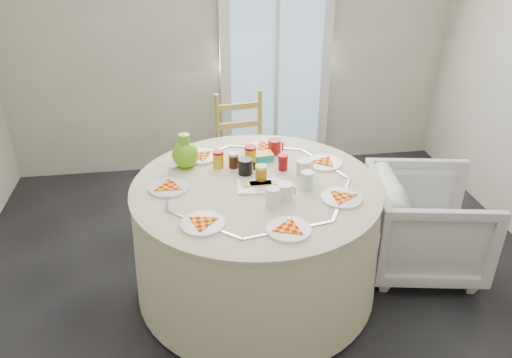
{
  "coord_description": "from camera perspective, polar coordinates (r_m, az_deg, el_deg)",
  "views": [
    {
      "loc": [
        -0.43,
        -2.38,
        2.21
      ],
      "look_at": [
        -0.04,
        0.18,
        0.8
      ],
      "focal_mm": 35.0,
      "sensor_mm": 36.0,
      "label": 1
    }
  ],
  "objects": [
    {
      "name": "floor",
      "position": [
        3.28,
        1.26,
        -13.88
      ],
      "size": [
        4.0,
        4.0,
        0.0
      ],
      "primitive_type": "plane",
      "color": "black",
      "rests_on": "ground"
    },
    {
      "name": "wall_back",
      "position": [
        4.5,
        -3.01,
        16.79
      ],
      "size": [
        4.0,
        0.02,
        2.6
      ],
      "primitive_type": "cube",
      "color": "#BCB5A3",
      "rests_on": "floor"
    },
    {
      "name": "glass_door",
      "position": [
        4.56,
        2.29,
        13.75
      ],
      "size": [
        1.0,
        0.08,
        2.1
      ],
      "primitive_type": "cube",
      "color": "silver",
      "rests_on": "floor"
    },
    {
      "name": "table",
      "position": [
        3.18,
        -0.0,
        -6.76
      ],
      "size": [
        1.53,
        1.53,
        0.78
      ],
      "primitive_type": "cylinder",
      "color": "beige",
      "rests_on": "floor"
    },
    {
      "name": "wooden_chair",
      "position": [
        4.05,
        -1.37,
        3.06
      ],
      "size": [
        0.46,
        0.44,
        0.93
      ],
      "primitive_type": null,
      "rotation": [
        0.0,
        0.0,
        0.12
      ],
      "color": "#AD8E3E",
      "rests_on": "floor"
    },
    {
      "name": "armchair",
      "position": [
        3.54,
        18.88,
        -4.18
      ],
      "size": [
        0.8,
        0.84,
        0.75
      ],
      "primitive_type": "imported",
      "rotation": [
        0.0,
        0.0,
        1.39
      ],
      "color": "silver",
      "rests_on": "floor"
    },
    {
      "name": "place_settings",
      "position": [
        2.97,
        -0.0,
        -0.51
      ],
      "size": [
        1.4,
        1.4,
        0.02
      ],
      "primitive_type": null,
      "rotation": [
        0.0,
        0.0,
        -0.12
      ],
      "color": "white",
      "rests_on": "table"
    },
    {
      "name": "jar_cluster",
      "position": [
        3.13,
        -0.81,
        2.14
      ],
      "size": [
        0.51,
        0.4,
        0.13
      ],
      "primitive_type": null,
      "rotation": [
        0.0,
        0.0,
        0.44
      ],
      "color": "olive",
      "rests_on": "table"
    },
    {
      "name": "butter_tub",
      "position": [
        3.25,
        0.77,
        2.52
      ],
      "size": [
        0.14,
        0.11,
        0.05
      ],
      "primitive_type": "cube",
      "rotation": [
        0.0,
        0.0,
        0.1
      ],
      "color": "#0FACA8",
      "rests_on": "table"
    },
    {
      "name": "green_pitcher",
      "position": [
        3.16,
        -8.11,
        3.12
      ],
      "size": [
        0.22,
        0.22,
        0.22
      ],
      "primitive_type": null,
      "rotation": [
        0.0,
        0.0,
        -0.37
      ],
      "color": "#65AD15",
      "rests_on": "table"
    },
    {
      "name": "cheese_platter",
      "position": [
        2.94,
        0.6,
        -0.8
      ],
      "size": [
        0.3,
        0.21,
        0.04
      ],
      "primitive_type": null,
      "rotation": [
        0.0,
        0.0,
        -0.1
      ],
      "color": "white",
      "rests_on": "table"
    },
    {
      "name": "mugs_glasses",
      "position": [
        2.99,
        2.49,
        0.59
      ],
      "size": [
        0.75,
        0.75,
        0.12
      ],
      "primitive_type": null,
      "rotation": [
        0.0,
        0.0,
        -0.14
      ],
      "color": "gray",
      "rests_on": "table"
    }
  ]
}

